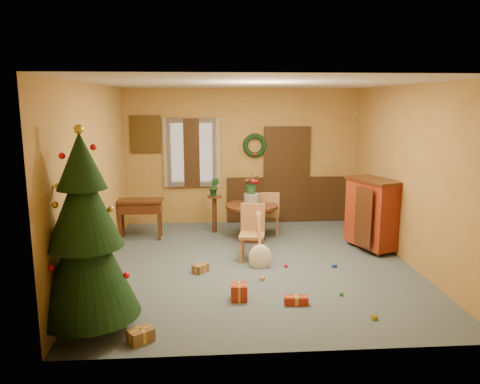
{
  "coord_description": "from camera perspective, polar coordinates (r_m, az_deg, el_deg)",
  "views": [
    {
      "loc": [
        -0.78,
        -7.27,
        2.64
      ],
      "look_at": [
        -0.23,
        0.4,
        1.13
      ],
      "focal_mm": 35.0,
      "sensor_mm": 36.0,
      "label": 1
    }
  ],
  "objects": [
    {
      "name": "gift_c",
      "position": [
        7.43,
        -4.84,
        -9.24
      ],
      "size": [
        0.28,
        0.3,
        0.13
      ],
      "color": "brown",
      "rests_on": "floor"
    },
    {
      "name": "toy_d",
      "position": [
        7.65,
        5.65,
        -8.93
      ],
      "size": [
        0.06,
        0.06,
        0.06
      ],
      "primitive_type": "sphere",
      "color": "red",
      "rests_on": "floor"
    },
    {
      "name": "dining_table",
      "position": [
        8.97,
        1.4,
        -2.85
      ],
      "size": [
        1.0,
        1.0,
        0.69
      ],
      "color": "black",
      "rests_on": "floor"
    },
    {
      "name": "gift_d",
      "position": [
        6.36,
        6.85,
        -12.98
      ],
      "size": [
        0.32,
        0.15,
        0.11
      ],
      "color": "maroon",
      "rests_on": "floor"
    },
    {
      "name": "chair_far",
      "position": [
        9.27,
        3.6,
        -2.43
      ],
      "size": [
        0.43,
        0.43,
        0.89
      ],
      "color": "#9B6A3E",
      "rests_on": "floor"
    },
    {
      "name": "centerpiece_plant",
      "position": [
        8.84,
        1.42,
        1.01
      ],
      "size": [
        0.34,
        0.29,
        0.38
      ],
      "primitive_type": "imported",
      "color": "#1E4C23",
      "rests_on": "urn"
    },
    {
      "name": "sideboard",
      "position": [
        8.65,
        15.85,
        -2.38
      ],
      "size": [
        0.85,
        1.13,
        1.29
      ],
      "color": "#4F1009",
      "rests_on": "floor"
    },
    {
      "name": "toy_c",
      "position": [
        7.1,
        2.7,
        -10.53
      ],
      "size": [
        0.09,
        0.09,
        0.05
      ],
      "primitive_type": "cube",
      "rotation": [
        0.0,
        0.0,
        0.87
      ],
      "color": "#BD8E23",
      "rests_on": "floor"
    },
    {
      "name": "writing_desk",
      "position": [
        9.22,
        -12.08,
        -2.07
      ],
      "size": [
        0.87,
        0.43,
        0.77
      ],
      "color": "black",
      "rests_on": "floor"
    },
    {
      "name": "chair_near",
      "position": [
        7.86,
        1.5,
        -4.68
      ],
      "size": [
        0.48,
        0.48,
        0.94
      ],
      "color": "#9B6A3E",
      "rests_on": "floor"
    },
    {
      "name": "plant_stand",
      "position": [
        9.48,
        -3.13,
        -2.18
      ],
      "size": [
        0.29,
        0.29,
        0.75
      ],
      "color": "black",
      "rests_on": "floor"
    },
    {
      "name": "stand_plant",
      "position": [
        9.38,
        -3.16,
        0.63
      ],
      "size": [
        0.24,
        0.22,
        0.37
      ],
      "primitive_type": "imported",
      "rotation": [
        0.0,
        0.0,
        -0.28
      ],
      "color": "#19471E",
      "rests_on": "plant_stand"
    },
    {
      "name": "room_envelope",
      "position": [
        10.14,
        1.54,
        2.42
      ],
      "size": [
        5.5,
        5.5,
        5.5
      ],
      "color": "#3D4B59",
      "rests_on": "ground"
    },
    {
      "name": "guitar",
      "position": [
        7.48,
        2.48,
        -6.07
      ],
      "size": [
        0.48,
        0.63,
        0.85
      ],
      "primitive_type": null,
      "rotation": [
        -0.49,
        0.0,
        0.22
      ],
      "color": "#F7E9CD",
      "rests_on": "floor"
    },
    {
      "name": "toy_a",
      "position": [
        7.76,
        11.42,
        -8.83
      ],
      "size": [
        0.09,
        0.07,
        0.05
      ],
      "primitive_type": "cube",
      "rotation": [
        0.0,
        0.0,
        0.27
      ],
      "color": "#2648A5",
      "rests_on": "floor"
    },
    {
      "name": "gift_b",
      "position": [
        6.43,
        -0.12,
        -12.09
      ],
      "size": [
        0.23,
        0.23,
        0.22
      ],
      "color": "maroon",
      "rests_on": "floor"
    },
    {
      "name": "toy_e",
      "position": [
        6.16,
        16.04,
        -14.5
      ],
      "size": [
        0.09,
        0.08,
        0.05
      ],
      "primitive_type": "cube",
      "rotation": [
        0.0,
        0.0,
        0.5
      ],
      "color": "gold",
      "rests_on": "floor"
    },
    {
      "name": "toy_b",
      "position": [
        6.72,
        12.25,
        -12.02
      ],
      "size": [
        0.06,
        0.06,
        0.06
      ],
      "primitive_type": "sphere",
      "color": "#268D32",
      "rests_on": "floor"
    },
    {
      "name": "urn",
      "position": [
        8.9,
        1.41,
        -0.88
      ],
      "size": [
        0.3,
        0.3,
        0.22
      ],
      "primitive_type": "cylinder",
      "color": "slate",
      "rests_on": "dining_table"
    },
    {
      "name": "gift_a",
      "position": [
        5.56,
        -12.02,
        -16.7
      ],
      "size": [
        0.33,
        0.32,
        0.15
      ],
      "color": "brown",
      "rests_on": "floor"
    },
    {
      "name": "christmas_tree",
      "position": [
        5.54,
        -18.31,
        -5.25
      ],
      "size": [
        1.16,
        1.16,
        2.39
      ],
      "color": "#382111",
      "rests_on": "floor"
    }
  ]
}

